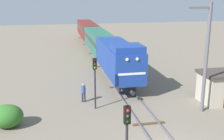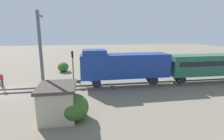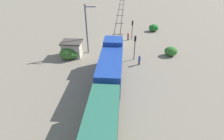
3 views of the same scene
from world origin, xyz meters
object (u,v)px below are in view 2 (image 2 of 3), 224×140
object	(u,v)px
traffic_signal_mid	(73,60)
relay_hut	(58,101)
worker_near_track	(2,79)
worker_by_signal	(85,73)
passenger_car_leading	(217,64)
catenary_mast	(41,58)
locomotive	(123,65)

from	to	relation	value
traffic_signal_mid	relay_hut	world-z (taller)	traffic_signal_mid
worker_near_track	worker_by_signal	xyz separation A→B (m)	(-1.80, 10.60, 0.00)
passenger_car_leading	catenary_mast	distance (m)	22.64
locomotive	worker_near_track	distance (m)	15.61
worker_near_track	relay_hut	size ratio (longest dim) A/B	0.49
locomotive	worker_near_track	size ratio (longest dim) A/B	6.82
locomotive	catenary_mast	distance (m)	10.13
worker_by_signal	relay_hut	world-z (taller)	relay_hut
traffic_signal_mid	relay_hut	xyz separation A→B (m)	(10.90, -0.69, -1.59)
passenger_car_leading	traffic_signal_mid	bearing A→B (deg)	-99.76
worker_near_track	worker_by_signal	size ratio (longest dim) A/B	1.00
passenger_car_leading	worker_near_track	xyz separation A→B (m)	(-2.40, -28.66, -1.53)
locomotive	catenary_mast	size ratio (longest dim) A/B	1.34
worker_near_track	catenary_mast	bearing A→B (deg)	23.29
worker_by_signal	relay_hut	size ratio (longest dim) A/B	0.49
catenary_mast	relay_hut	distance (m)	4.36
locomotive	passenger_car_leading	bearing A→B (deg)	90.00
worker_by_signal	catenary_mast	xyz separation A→B (m)	(9.14, -3.93, 3.57)
passenger_car_leading	worker_near_track	world-z (taller)	passenger_car_leading
traffic_signal_mid	catenary_mast	bearing A→B (deg)	-14.98
worker_by_signal	relay_hut	distance (m)	11.95
passenger_car_leading	relay_hut	size ratio (longest dim) A/B	4.00
traffic_signal_mid	catenary_mast	distance (m)	8.78
traffic_signal_mid	worker_by_signal	bearing A→B (deg)	115.17
worker_near_track	relay_hut	distance (m)	12.86
worker_by_signal	catenary_mast	world-z (taller)	catenary_mast
worker_near_track	passenger_car_leading	bearing A→B (deg)	66.29
passenger_car_leading	worker_by_signal	size ratio (longest dim) A/B	8.24
relay_hut	locomotive	bearing A→B (deg)	136.49
catenary_mast	relay_hut	xyz separation A→B (m)	(2.56, 1.54, -3.18)
catenary_mast	locomotive	bearing A→B (deg)	119.71
traffic_signal_mid	passenger_car_leading	bearing A→B (deg)	80.24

